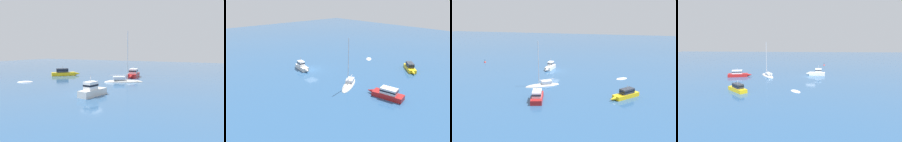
# 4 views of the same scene
# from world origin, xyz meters

# --- Properties ---
(ground_plane) EXTENTS (160.00, 160.00, 0.00)m
(ground_plane) POSITION_xyz_m (0.00, 0.00, 0.00)
(ground_plane) COLOR #2D5684
(launch) EXTENTS (5.25, 5.38, 2.29)m
(launch) POSITION_xyz_m (15.33, 16.75, 0.66)
(launch) COLOR yellow
(launch) RESTS_ON ground
(sailboat) EXTENTS (5.06, 7.01, 9.68)m
(sailboat) POSITION_xyz_m (11.71, 0.55, 0.13)
(sailboat) COLOR silver
(sailboat) RESTS_ON ground
(launch_1) EXTENTS (5.43, 1.96, 2.84)m
(launch_1) POSITION_xyz_m (-1.64, -1.30, 0.72)
(launch_1) COLOR silver
(launch_1) RESTS_ON ground
(tender) EXTENTS (2.73, 3.02, 0.45)m
(tender) POSITION_xyz_m (3.61, 16.33, 0.00)
(tender) COLOR white
(tender) RESTS_ON ground
(powerboat) EXTENTS (6.51, 2.95, 2.38)m
(powerboat) POSITION_xyz_m (19.47, 1.75, 0.73)
(powerboat) COLOR #B21E1E
(powerboat) RESTS_ON ground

